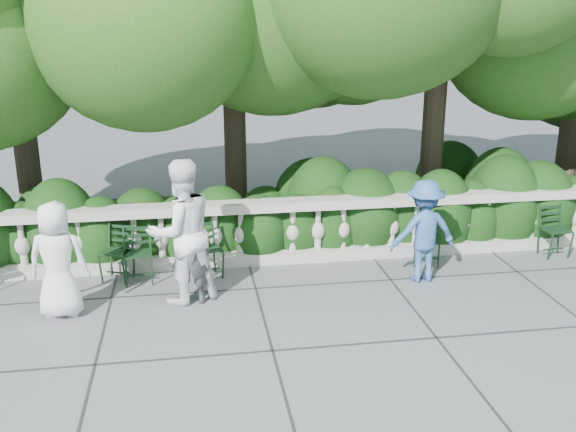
{
  "coord_description": "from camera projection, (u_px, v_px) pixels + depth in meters",
  "views": [
    {
      "loc": [
        -1.36,
        -7.57,
        3.72
      ],
      "look_at": [
        0.0,
        1.0,
        1.0
      ],
      "focal_mm": 40.0,
      "sensor_mm": 36.0,
      "label": 1
    }
  ],
  "objects": [
    {
      "name": "chair_f",
      "position": [
        426.0,
        268.0,
        9.88
      ],
      "size": [
        0.59,
        0.61,
        0.84
      ],
      "primitive_type": null,
      "rotation": [
        0.0,
        0.0,
        -0.38
      ],
      "color": "black",
      "rests_on": "ground"
    },
    {
      "name": "person_businessman",
      "position": [
        58.0,
        260.0,
        8.12
      ],
      "size": [
        0.8,
        0.57,
        1.53
      ],
      "primitive_type": "imported",
      "rotation": [
        0.0,
        0.0,
        3.03
      ],
      "color": "white",
      "rests_on": "ground"
    },
    {
      "name": "chair_d",
      "position": [
        211.0,
        281.0,
        9.41
      ],
      "size": [
        0.58,
        0.6,
        0.84
      ],
      "primitive_type": null,
      "rotation": [
        0.0,
        0.0,
        0.34
      ],
      "color": "black",
      "rests_on": "ground"
    },
    {
      "name": "chair_a",
      "position": [
        140.0,
        286.0,
        9.21
      ],
      "size": [
        0.47,
        0.51,
        0.84
      ],
      "primitive_type": null,
      "rotation": [
        0.0,
        0.0,
        0.07
      ],
      "color": "black",
      "rests_on": "ground"
    },
    {
      "name": "chair_e",
      "position": [
        558.0,
        259.0,
        10.24
      ],
      "size": [
        0.46,
        0.5,
        0.84
      ],
      "primitive_type": null,
      "rotation": [
        0.0,
        0.0,
        0.04
      ],
      "color": "black",
      "rests_on": "ground"
    },
    {
      "name": "chair_c",
      "position": [
        114.0,
        284.0,
        9.29
      ],
      "size": [
        0.58,
        0.6,
        0.84
      ],
      "primitive_type": null,
      "rotation": [
        0.0,
        0.0,
        -0.35
      ],
      "color": "black",
      "rests_on": "ground"
    },
    {
      "name": "balustrade",
      "position": [
        280.0,
        232.0,
        10.0
      ],
      "size": [
        12.0,
        0.44,
        1.0
      ],
      "color": "#9E998E",
      "rests_on": "ground"
    },
    {
      "name": "ground",
      "position": [
        300.0,
        311.0,
        8.45
      ],
      "size": [
        90.0,
        90.0,
        0.0
      ],
      "primitive_type": "plane",
      "color": "#515258",
      "rests_on": "ground"
    },
    {
      "name": "tree_canopy",
      "position": [
        309.0,
        0.0,
        10.38
      ],
      "size": [
        15.04,
        6.52,
        6.78
      ],
      "color": "#3F3023",
      "rests_on": "ground"
    },
    {
      "name": "person_woman_grey",
      "position": [
        190.0,
        250.0,
        8.51
      ],
      "size": [
        0.63,
        0.51,
        1.49
      ],
      "primitive_type": "imported",
      "rotation": [
        0.0,
        0.0,
        2.83
      ],
      "color": "#3F4044",
      "rests_on": "ground"
    },
    {
      "name": "person_casual_man",
      "position": [
        182.0,
        232.0,
        8.49
      ],
      "size": [
        1.17,
        1.06,
        1.96
      ],
      "primitive_type": "imported",
      "rotation": [
        0.0,
        0.0,
        3.55
      ],
      "color": "white",
      "rests_on": "ground"
    },
    {
      "name": "shrub_hedge",
      "position": [
        270.0,
        237.0,
        11.28
      ],
      "size": [
        15.0,
        2.6,
        1.7
      ],
      "primitive_type": null,
      "color": "black",
      "rests_on": "ground"
    },
    {
      "name": "person_older_blue",
      "position": [
        424.0,
        231.0,
        9.22
      ],
      "size": [
        1.01,
        0.63,
        1.51
      ],
      "primitive_type": "imported",
      "rotation": [
        0.0,
        0.0,
        3.22
      ],
      "color": "#2F528E",
      "rests_on": "ground"
    }
  ]
}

